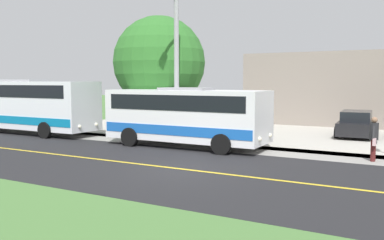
# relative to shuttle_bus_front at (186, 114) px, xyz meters

# --- Properties ---
(ground_plane) EXTENTS (120.00, 120.00, 0.00)m
(ground_plane) POSITION_rel_shuttle_bus_front_xyz_m (4.57, 2.34, -1.55)
(ground_plane) COLOR #477238
(road_surface) EXTENTS (8.00, 100.00, 0.01)m
(road_surface) POSITION_rel_shuttle_bus_front_xyz_m (4.57, 2.34, -1.55)
(road_surface) COLOR black
(road_surface) RESTS_ON ground
(sidewalk) EXTENTS (2.40, 100.00, 0.01)m
(sidewalk) POSITION_rel_shuttle_bus_front_xyz_m (-0.63, 2.34, -1.55)
(sidewalk) COLOR gray
(sidewalk) RESTS_ON ground
(parking_lot_surface) EXTENTS (14.00, 36.00, 0.01)m
(parking_lot_surface) POSITION_rel_shuttle_bus_front_xyz_m (-7.83, 5.34, -1.55)
(parking_lot_surface) COLOR #B2ADA3
(parking_lot_surface) RESTS_ON ground
(road_centre_line) EXTENTS (0.16, 100.00, 0.00)m
(road_centre_line) POSITION_rel_shuttle_bus_front_xyz_m (4.57, 2.34, -1.55)
(road_centre_line) COLOR gold
(road_centre_line) RESTS_ON ground
(shuttle_bus_front) EXTENTS (2.79, 7.89, 2.82)m
(shuttle_bus_front) POSITION_rel_shuttle_bus_front_xyz_m (0.00, 0.00, 0.00)
(shuttle_bus_front) COLOR white
(shuttle_bus_front) RESTS_ON ground
(transit_bus_rear) EXTENTS (2.64, 10.65, 3.22)m
(transit_bus_rear) POSITION_rel_shuttle_bus_front_xyz_m (0.08, -11.42, 0.21)
(transit_bus_rear) COLOR white
(transit_bus_rear) RESTS_ON ground
(pedestrian_with_bags) EXTENTS (0.72, 0.34, 1.73)m
(pedestrian_with_bags) POSITION_rel_shuttle_bus_front_xyz_m (-0.30, 8.20, -0.62)
(pedestrian_with_bags) COLOR #4C1919
(pedestrian_with_bags) RESTS_ON ground
(street_light_pole) EXTENTS (1.97, 0.24, 7.38)m
(street_light_pole) POSITION_rel_shuttle_bus_front_xyz_m (-0.30, -0.79, 2.54)
(street_light_pole) COLOR #9E9EA3
(street_light_pole) RESTS_ON ground
(parked_car_near) EXTENTS (4.48, 2.17, 1.45)m
(parked_car_near) POSITION_rel_shuttle_bus_front_xyz_m (-7.78, 6.69, -0.87)
(parked_car_near) COLOR black
(parked_car_near) RESTS_ON ground
(tree_curbside) EXTENTS (5.23, 5.23, 6.80)m
(tree_curbside) POSITION_rel_shuttle_bus_front_xyz_m (-2.83, -3.36, 2.63)
(tree_curbside) COLOR #4C3826
(tree_curbside) RESTS_ON ground
(commercial_building) EXTENTS (10.00, 17.37, 5.14)m
(commercial_building) POSITION_rel_shuttle_bus_front_xyz_m (-16.83, 6.90, 1.01)
(commercial_building) COLOR gray
(commercial_building) RESTS_ON ground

